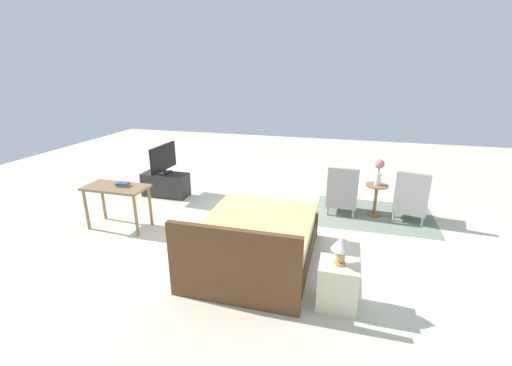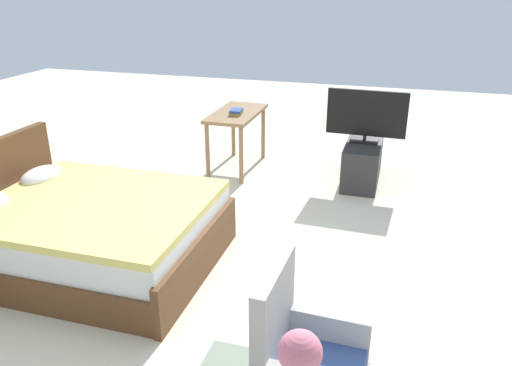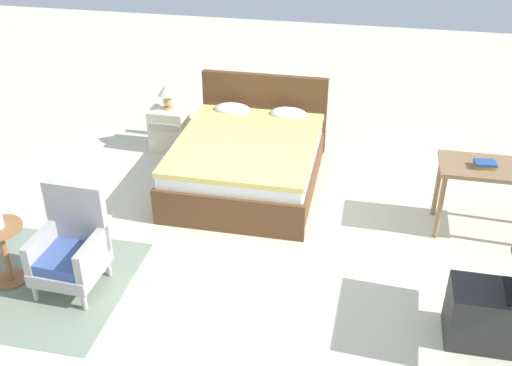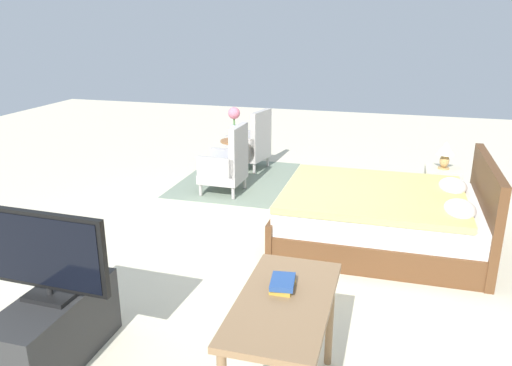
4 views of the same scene
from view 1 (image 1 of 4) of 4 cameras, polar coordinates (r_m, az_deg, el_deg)
ground_plane at (r=5.98m, az=0.59°, el=-7.01°), size 16.00×16.00×0.00m
floor_rug at (r=6.72m, az=19.01°, el=-5.05°), size 2.10×1.50×0.01m
bed at (r=4.78m, az=-0.28°, el=-10.02°), size 1.56×2.03×0.96m
armchair_by_window_left at (r=6.61m, az=24.40°, el=-2.60°), size 0.64×0.64×0.92m
armchair_by_window_right at (r=6.51m, az=14.16°, el=-1.78°), size 0.56×0.56×0.92m
side_table at (r=6.62m, az=19.33°, el=-2.08°), size 0.40×0.40×0.58m
flower_vase at (r=6.46m, az=19.81°, el=2.15°), size 0.17×0.17×0.48m
nightstand at (r=4.13m, az=13.46°, el=-16.16°), size 0.44×0.41×0.54m
table_lamp at (r=3.88m, az=14.00°, el=-10.25°), size 0.22×0.22×0.33m
tv_stand at (r=7.47m, az=-14.81°, el=-0.26°), size 0.96×0.40×0.49m
tv_flatscreen at (r=7.32m, az=-15.19°, el=3.91°), size 0.21×0.91×0.60m
vanity_desk at (r=6.13m, az=-22.22°, el=-1.48°), size 1.04×0.52×0.74m
book_stack at (r=6.05m, az=-21.34°, el=-0.21°), size 0.21×0.16×0.06m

